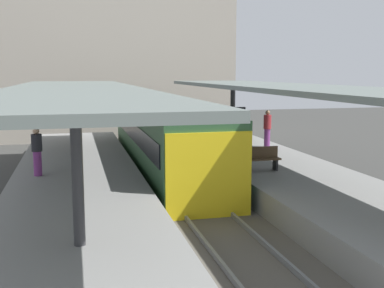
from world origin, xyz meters
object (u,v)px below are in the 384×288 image
platform_bench (261,158)px  passenger_mid_platform (267,128)px  commuter_train (164,136)px  passenger_near_bench (37,151)px  platform_sign (234,122)px

platform_bench → passenger_mid_platform: (2.38, 5.06, 0.45)m
commuter_train → passenger_mid_platform: 5.09m
commuter_train → platform_bench: 5.47m
passenger_mid_platform → passenger_near_bench: bearing=-158.4°
passenger_mid_platform → commuter_train: bearing=-176.5°
commuter_train → passenger_mid_platform: commuter_train is taller
platform_bench → passenger_mid_platform: 5.61m
platform_sign → passenger_near_bench: platform_sign is taller
commuter_train → platform_sign: commuter_train is taller
platform_bench → platform_sign: bearing=109.2°
passenger_near_bench → passenger_mid_platform: passenger_mid_platform is taller
platform_bench → passenger_near_bench: size_ratio=0.84×
platform_bench → passenger_mid_platform: passenger_mid_platform is taller
passenger_mid_platform → platform_sign: bearing=-129.2°
platform_sign → passenger_near_bench: (-7.28, -0.47, -0.76)m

